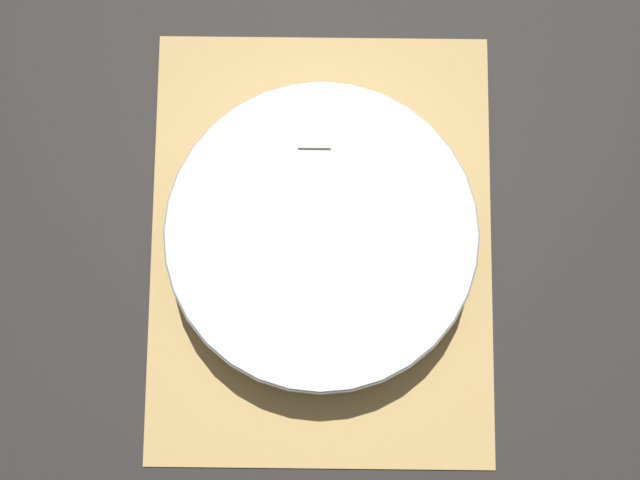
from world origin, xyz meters
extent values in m
plane|color=black|center=(0.00, 0.00, 0.00)|extent=(6.00, 6.00, 0.00)
cube|color=tan|center=(0.00, 0.00, 0.00)|extent=(0.44, 0.34, 0.01)
cube|color=brown|center=(-0.15, 0.00, 0.00)|extent=(0.01, 0.34, 0.00)
cube|color=brown|center=(-0.07, 0.00, 0.00)|extent=(0.01, 0.34, 0.00)
cube|color=brown|center=(0.00, 0.00, 0.00)|extent=(0.01, 0.34, 0.00)
cube|color=brown|center=(0.07, 0.00, 0.00)|extent=(0.01, 0.34, 0.00)
cube|color=brown|center=(0.15, 0.00, 0.00)|extent=(0.01, 0.34, 0.00)
cylinder|color=silver|center=(0.00, 0.00, 0.04)|extent=(0.29, 0.29, 0.07)
torus|color=silver|center=(0.00, 0.00, 0.07)|extent=(0.30, 0.30, 0.01)
cylinder|color=#F4EABC|center=(-0.09, -0.03, 0.05)|extent=(0.03, 0.03, 0.01)
cylinder|color=#F4EABC|center=(-0.02, -0.10, 0.07)|extent=(0.03, 0.03, 0.01)
cylinder|color=#F4EABC|center=(-0.06, -0.03, 0.04)|extent=(0.03, 0.03, 0.01)
cylinder|color=#F4EABC|center=(-0.01, 0.02, 0.03)|extent=(0.03, 0.03, 0.01)
cylinder|color=#F4EABC|center=(0.07, -0.09, 0.06)|extent=(0.03, 0.03, 0.01)
cylinder|color=#F4EABC|center=(-0.11, -0.01, 0.05)|extent=(0.03, 0.03, 0.01)
cylinder|color=#F4EABC|center=(0.04, 0.07, 0.06)|extent=(0.02, 0.02, 0.01)
cylinder|color=#F4EABC|center=(0.08, 0.05, 0.05)|extent=(0.03, 0.03, 0.01)
cylinder|color=#F4EABC|center=(-0.09, 0.03, 0.06)|extent=(0.03, 0.03, 0.01)
cube|color=beige|center=(0.07, -0.04, 0.03)|extent=(0.03, 0.03, 0.03)
cube|color=beige|center=(-0.04, 0.02, 0.06)|extent=(0.03, 0.03, 0.03)
cube|color=beige|center=(-0.02, 0.08, 0.06)|extent=(0.03, 0.03, 0.03)
cube|color=beige|center=(0.11, -0.02, 0.03)|extent=(0.03, 0.03, 0.03)
cube|color=beige|center=(0.07, 0.09, 0.06)|extent=(0.03, 0.03, 0.03)
cube|color=beige|center=(-0.03, -0.02, 0.06)|extent=(0.03, 0.03, 0.03)
cube|color=beige|center=(0.01, 0.08, 0.04)|extent=(0.03, 0.03, 0.03)
cube|color=beige|center=(-0.06, 0.08, 0.03)|extent=(0.02, 0.02, 0.02)
cube|color=beige|center=(-0.07, 0.06, 0.06)|extent=(0.03, 0.03, 0.03)
cube|color=beige|center=(-0.06, -0.06, 0.05)|extent=(0.02, 0.02, 0.02)
cube|color=beige|center=(0.02, 0.05, 0.06)|extent=(0.02, 0.02, 0.02)
cube|color=beige|center=(0.10, 0.01, 0.07)|extent=(0.03, 0.03, 0.03)
cube|color=beige|center=(0.07, -0.01, 0.04)|extent=(0.02, 0.02, 0.02)
ellipsoid|color=#F9A338|center=(-0.10, 0.02, 0.03)|extent=(0.03, 0.01, 0.01)
ellipsoid|color=#F9A338|center=(0.07, 0.08, 0.03)|extent=(0.03, 0.01, 0.01)
ellipsoid|color=#B2231E|center=(0.00, 0.02, 0.05)|extent=(0.03, 0.02, 0.01)
ellipsoid|color=#F9A338|center=(0.03, -0.04, 0.07)|extent=(0.03, 0.02, 0.01)
ellipsoid|color=#F9A338|center=(0.03, -0.06, 0.03)|extent=(0.03, 0.02, 0.02)
camera|label=1|loc=(-0.13, 0.00, 0.89)|focal=50.00mm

